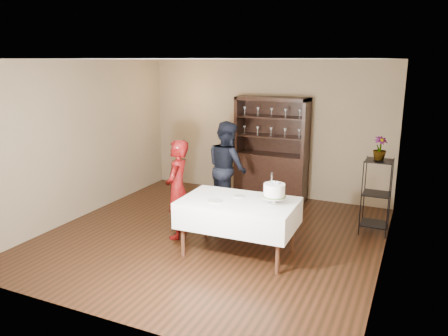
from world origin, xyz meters
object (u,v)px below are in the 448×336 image
at_px(man, 227,168).
at_px(potted_plant, 380,148).
at_px(plant_etagere, 376,194).
at_px(cake_table, 239,213).
at_px(woman, 177,189).
at_px(china_hutch, 271,165).
at_px(cake, 274,191).

bearing_deg(man, potted_plant, -137.62).
height_order(plant_etagere, cake_table, plant_etagere).
bearing_deg(woman, china_hutch, 153.78).
distance_m(cake_table, cake, 0.62).
distance_m(cake_table, potted_plant, 2.45).
xyz_separation_m(plant_etagere, potted_plant, (-0.01, 0.02, 0.72)).
height_order(china_hutch, woman, china_hutch).
distance_m(woman, cake, 1.61).
xyz_separation_m(plant_etagere, cake, (-1.18, -1.55, 0.32)).
bearing_deg(man, china_hutch, -71.15).
bearing_deg(man, plant_etagere, -138.10).
bearing_deg(man, cake, 172.38).
relative_size(cake_table, woman, 1.05).
bearing_deg(potted_plant, woman, -152.46).
xyz_separation_m(china_hutch, plant_etagere, (2.08, -1.05, -0.01)).
bearing_deg(plant_etagere, woman, -152.87).
distance_m(plant_etagere, potted_plant, 0.72).
xyz_separation_m(woman, cake, (1.59, -0.14, 0.21)).
bearing_deg(cake, potted_plant, 53.42).
relative_size(cake, potted_plant, 1.22).
relative_size(woman, cake, 3.45).
xyz_separation_m(woman, man, (0.24, 1.33, 0.06)).
bearing_deg(cake_table, cake, 6.30).
bearing_deg(cake_table, potted_plant, 44.45).
xyz_separation_m(plant_etagere, woman, (-2.76, -1.42, 0.11)).
height_order(china_hutch, man, china_hutch).
bearing_deg(cake, man, 132.47).
bearing_deg(man, woman, 119.50).
xyz_separation_m(china_hutch, man, (-0.44, -1.14, 0.17)).
bearing_deg(china_hutch, potted_plant, -26.46).
xyz_separation_m(china_hutch, woman, (-0.68, -2.47, 0.10)).
relative_size(plant_etagere, cake_table, 0.74).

